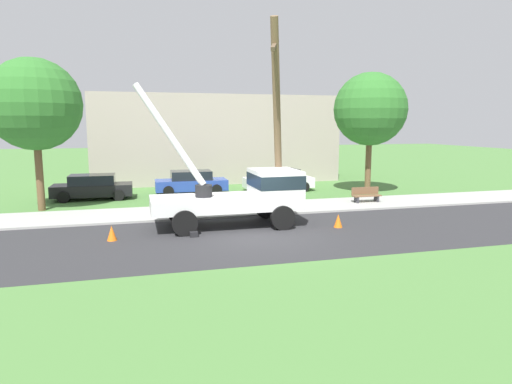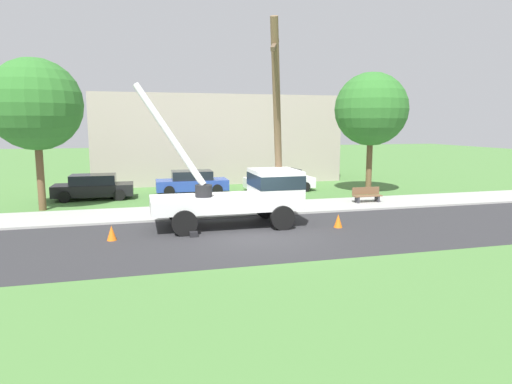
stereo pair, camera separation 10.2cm
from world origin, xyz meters
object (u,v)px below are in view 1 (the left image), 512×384
traffic_cone_behind (112,233)px  roadside_tree_near (370,109)px  traffic_cone_ahead (338,221)px  roadside_tree_far (34,105)px  utility_truck (246,193)px  park_bench (366,195)px  parked_sedan_white (278,180)px  leaning_utility_pole (277,122)px  parked_sedan_black (93,187)px  parked_sedan_blue (191,182)px

traffic_cone_behind → roadside_tree_near: 17.57m
traffic_cone_ahead → roadside_tree_far: bearing=149.8°
utility_truck → park_bench: 8.35m
traffic_cone_ahead → park_bench: 6.22m
utility_truck → traffic_cone_ahead: 4.06m
traffic_cone_ahead → roadside_tree_far: roadside_tree_far is taller
parked_sedan_white → utility_truck: bearing=-115.9°
traffic_cone_behind → roadside_tree_near: size_ratio=0.08×
utility_truck → roadside_tree_near: (9.50, 6.69, 3.76)m
leaning_utility_pole → parked_sedan_black: 12.39m
leaning_utility_pole → parked_sedan_white: bearing=71.4°
roadside_tree_far → traffic_cone_behind: bearing=-63.0°
park_bench → roadside_tree_far: roadside_tree_far is taller
traffic_cone_ahead → parked_sedan_black: parked_sedan_black is taller
traffic_cone_behind → parked_sedan_black: size_ratio=0.13×
traffic_cone_behind → parked_sedan_white: bearing=46.6°
parked_sedan_blue → roadside_tree_near: bearing=-15.3°
traffic_cone_ahead → roadside_tree_near: 11.15m
utility_truck → leaning_utility_pole: (1.55, 0.53, 2.96)m
leaning_utility_pole → traffic_cone_ahead: leaning_utility_pole is taller
park_bench → traffic_cone_behind: bearing=-160.6°
parked_sedan_black → leaning_utility_pole: bearing=-44.7°
utility_truck → traffic_cone_behind: size_ratio=12.07×
parked_sedan_white → park_bench: size_ratio=2.78×
roadside_tree_far → parked_sedan_blue: bearing=24.7°
utility_truck → parked_sedan_black: (-6.85, 8.86, -0.70)m
roadside_tree_near → roadside_tree_far: roadside_tree_far is taller
traffic_cone_behind → leaning_utility_pole: bearing=14.0°
parked_sedan_blue → park_bench: bearing=-35.6°
parked_sedan_white → roadside_tree_near: 7.18m
utility_truck → traffic_cone_ahead: size_ratio=12.07×
traffic_cone_behind → roadside_tree_far: size_ratio=0.08×
roadside_tree_near → roadside_tree_far: size_ratio=0.99×
parked_sedan_white → park_bench: (3.09, -5.89, -0.25)m
utility_truck → parked_sedan_black: utility_truck is taller
parked_sedan_black → parked_sedan_white: bearing=2.0°
utility_truck → park_bench: bearing=24.0°
leaning_utility_pole → traffic_cone_behind: (-6.97, -1.74, -4.09)m
traffic_cone_behind → parked_sedan_blue: bearing=68.3°
parked_sedan_blue → traffic_cone_ahead: bearing=-66.8°
roadside_tree_near → roadside_tree_far: bearing=-177.7°
traffic_cone_ahead → parked_sedan_black: (-10.48, 10.30, 0.43)m
park_bench → roadside_tree_far: (-16.63, 2.57, 4.75)m
utility_truck → leaning_utility_pole: leaning_utility_pole is taller
roadside_tree_near → parked_sedan_black: bearing=172.4°
park_bench → roadside_tree_near: roadside_tree_near is taller
parked_sedan_white → roadside_tree_far: (-13.55, -3.32, 4.50)m
leaning_utility_pole → park_bench: leaning_utility_pole is taller
traffic_cone_behind → parked_sedan_black: parked_sedan_black is taller
traffic_cone_behind → roadside_tree_far: 9.42m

